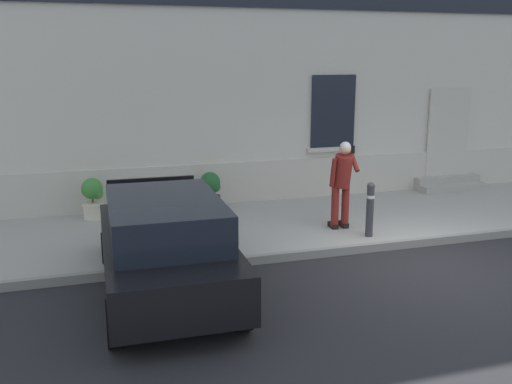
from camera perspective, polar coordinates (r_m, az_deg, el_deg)
The scene contains 11 objects.
ground_plane at distance 10.10m, azimuth 16.89°, elevation -7.11°, with size 80.00×80.00×0.00m, color #232326.
sidewalk at distance 12.38m, azimuth 9.77°, elevation -2.60°, with size 24.00×3.60×0.15m, color #99968E.
curb_edge at distance 10.82m, azimuth 14.17°, elevation -5.15°, with size 24.00×0.12×0.15m, color gray.
building_facade at distance 14.18m, azimuth 5.77°, elevation 14.46°, with size 24.00×1.52×7.50m.
entrance_stoop at distance 15.37m, azimuth 18.83°, elevation 0.78°, with size 1.80×0.64×0.32m.
hatchback_car_black at distance 8.39m, azimuth -9.14°, elevation -5.19°, with size 1.84×4.09×1.50m.
bollard_near_person at distance 10.79m, azimuth 11.39°, elevation -1.53°, with size 0.15×0.15×1.04m.
bollard_far_left at distance 9.62m, azimuth -9.40°, elevation -3.26°, with size 0.15×0.15×1.04m.
person_on_phone at distance 11.06m, azimuth 8.66°, elevation 1.27°, with size 0.51×0.51×1.74m.
planter_cream at distance 12.27m, azimuth -16.07°, elevation -0.52°, with size 0.44×0.44×0.86m.
planter_charcoal at distance 12.45m, azimuth -4.58°, elevation 0.17°, with size 0.44×0.44×0.86m.
Camera 1 is at (-5.42, -7.81, 3.42)m, focal length 39.78 mm.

